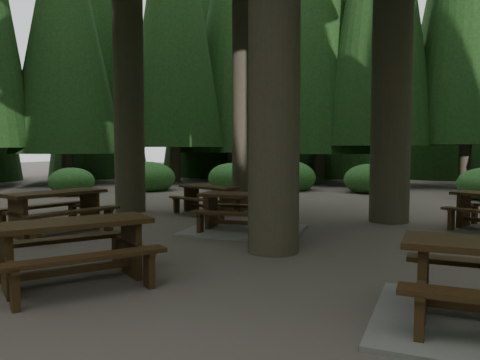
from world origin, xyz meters
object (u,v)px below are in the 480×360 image
(picnic_table_c, at_px, (244,219))
(picnic_table_f, at_px, (209,195))
(picnic_table_e, at_px, (73,242))
(picnic_table_b, at_px, (56,205))

(picnic_table_c, bearing_deg, picnic_table_f, 126.38)
(picnic_table_e, height_order, picnic_table_f, picnic_table_e)
(picnic_table_c, bearing_deg, picnic_table_b, -159.57)
(picnic_table_c, distance_m, picnic_table_e, 4.32)
(picnic_table_f, bearing_deg, picnic_table_b, -93.68)
(picnic_table_e, xyz_separation_m, picnic_table_f, (-1.13, 6.52, -0.07))
(picnic_table_b, height_order, picnic_table_e, picnic_table_b)
(picnic_table_c, relative_size, picnic_table_e, 1.00)
(picnic_table_e, bearing_deg, picnic_table_f, 46.16)
(picnic_table_c, distance_m, picnic_table_f, 2.93)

